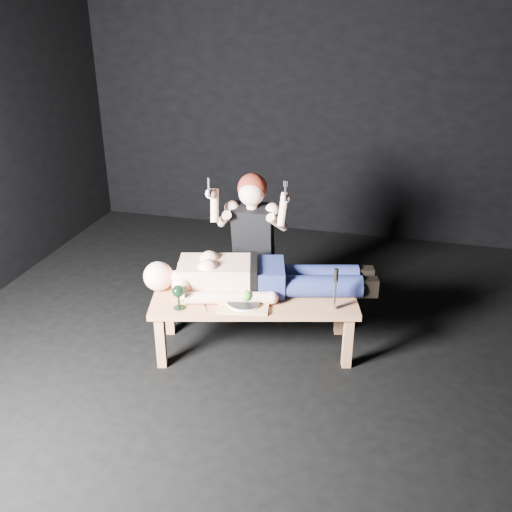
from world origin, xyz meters
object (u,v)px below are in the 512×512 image
(lying_man, at_px, (261,273))
(goblet, at_px, (178,297))
(carving_knife, at_px, (335,289))
(table, at_px, (254,323))
(serving_tray, at_px, (244,305))
(kneeling_woman, at_px, (255,243))

(lying_man, height_order, goblet, lying_man)
(carving_knife, bearing_deg, table, 162.00)
(table, relative_size, serving_tray, 4.18)
(serving_tray, relative_size, goblet, 1.97)
(table, distance_m, goblet, 0.64)
(table, relative_size, kneeling_woman, 1.16)
(serving_tray, bearing_deg, lying_man, 77.26)
(lying_man, height_order, kneeling_woman, kneeling_woman)
(table, bearing_deg, kneeling_woman, 89.97)
(lying_man, relative_size, carving_knife, 5.05)
(serving_tray, height_order, carving_knife, carving_knife)
(kneeling_woman, xyz_separation_m, serving_tray, (0.10, -0.69, -0.17))
(serving_tray, bearing_deg, goblet, -161.22)
(table, distance_m, kneeling_woman, 0.69)
(lying_man, xyz_separation_m, kneeling_woman, (-0.16, 0.43, 0.04))
(lying_man, xyz_separation_m, goblet, (-0.49, -0.41, -0.05))
(lying_man, bearing_deg, serving_tray, -117.07)
(kneeling_woman, distance_m, carving_knife, 0.92)
(table, xyz_separation_m, kneeling_woman, (-0.14, 0.54, 0.41))
(lying_man, relative_size, goblet, 8.73)
(goblet, bearing_deg, lying_man, 39.79)
(kneeling_woman, bearing_deg, table, -80.48)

